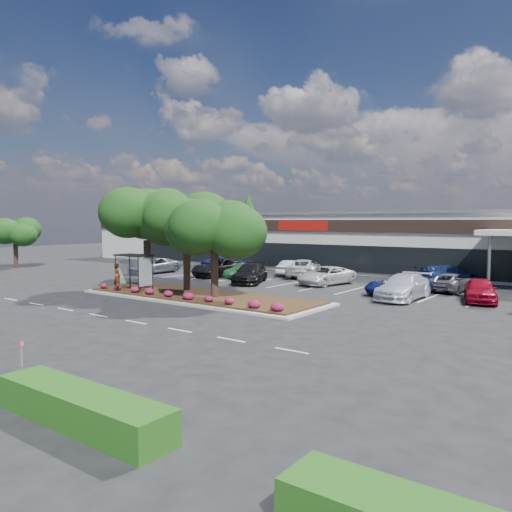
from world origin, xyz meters
The scene contains 27 objects.
ground centered at (0.00, 0.00, 0.00)m, with size 160.00×160.00×0.00m, color black.
retail_store centered at (0.06, 33.91, 3.15)m, with size 80.40×25.20×6.25m.
landscape_island centered at (-2.00, 4.00, 0.12)m, with size 18.00×6.00×0.26m.
lane_markings centered at (-0.14, 10.42, 0.01)m, with size 33.12×20.06×0.01m.
shrub_row centered at (-2.00, 1.90, 0.51)m, with size 17.00×0.80×0.50m, color maroon, non-canonical shape.
bus_shelter centered at (-7.50, 2.95, 2.31)m, with size 2.75×1.55×2.59m.
island_tree_west centered at (-8.00, 4.50, 4.21)m, with size 7.20×7.20×7.89m, color #14340D, non-canonical shape.
island_tree_mid centered at (-4.50, 5.20, 3.92)m, with size 6.60×6.60×7.32m, color #14340D, non-canonical shape.
island_tree_east centered at (-0.50, 3.70, 3.51)m, with size 5.80×5.80×6.50m, color #14340D, non-canonical shape.
hedge_south_east centered at (10.00, -13.50, 0.45)m, with size 6.00×1.30×0.90m, color #19460F.
tree_west_far centered at (-34.00, 8.00, 2.80)m, with size 4.80×4.80×5.61m, color #14340D, non-canonical shape.
conifer_north_west centered at (-30.00, 46.00, 5.00)m, with size 4.40×4.40×10.00m, color #14340D.
person_waiting centered at (-8.09, 1.77, 1.25)m, with size 0.72×0.47×1.98m, color #594C47.
survey_stake centered at (3.73, -11.70, 0.61)m, with size 0.07×0.14×0.94m.
car_0 centered at (-17.12, 13.29, 0.78)m, with size 2.58×5.59×1.55m, color slate.
car_1 centered at (-9.92, 15.14, 0.85)m, with size 2.81×6.09×1.69m, color black.
car_2 centered at (-7.27, 15.39, 0.66)m, with size 1.40×4.02×1.32m, color #1C562B.
car_3 centered at (-4.46, 12.79, 0.82)m, with size 2.30×5.65×1.64m, color black.
car_4 centered at (1.35, 15.59, 0.76)m, with size 2.51×5.45×1.51m, color silver.
car_5 centered at (8.21, 13.54, 0.70)m, with size 2.34×5.07×1.41m, color navy.
car_6 centered at (9.26, 11.82, 0.84)m, with size 2.36×5.80×1.68m, color silver.
car_7 centered at (13.70, 13.64, 0.79)m, with size 1.87×4.65×1.58m, color maroon.
car_9 centered at (-12.29, 19.50, 0.82)m, with size 2.73×5.92×1.65m, color navy.
car_11 centered at (-4.59, 19.83, 0.75)m, with size 1.58×4.53×1.49m, color silver.
car_12 centered at (-3.08, 19.37, 0.84)m, with size 2.78×6.03×1.68m, color silver.
car_14 centered at (9.22, 21.86, 0.82)m, with size 2.30×5.65×1.64m, color navy.
car_15 centered at (10.81, 17.66, 0.69)m, with size 2.28×4.93×1.37m, color #54535B.
Camera 1 is at (21.12, -20.92, 5.27)m, focal length 35.00 mm.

